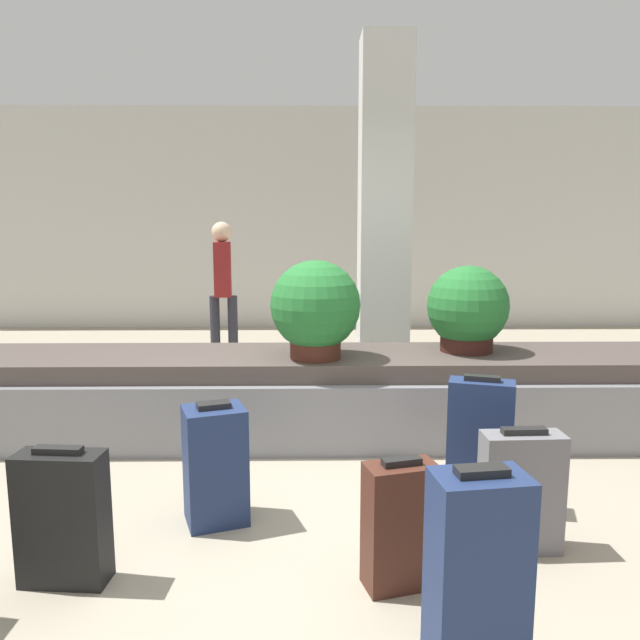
% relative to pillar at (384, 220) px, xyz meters
% --- Properties ---
extents(ground_plane, '(18.00, 18.00, 0.00)m').
position_rel_pillar_xyz_m(ground_plane, '(-0.60, -2.53, -1.60)').
color(ground_plane, '#9E937F').
extents(back_wall, '(18.00, 0.06, 3.20)m').
position_rel_pillar_xyz_m(back_wall, '(-0.60, 3.51, -0.00)').
color(back_wall, beige).
rests_on(back_wall, ground_plane).
extents(carousel, '(8.65, 0.98, 0.62)m').
position_rel_pillar_xyz_m(carousel, '(-0.60, -1.24, -1.30)').
color(carousel, gray).
rests_on(carousel, ground_plane).
extents(pillar, '(0.45, 0.45, 3.20)m').
position_rel_pillar_xyz_m(pillar, '(0.00, 0.00, 0.00)').
color(pillar, silver).
rests_on(pillar, ground_plane).
extents(suitcase_0, '(0.39, 0.20, 0.63)m').
position_rel_pillar_xyz_m(suitcase_0, '(-1.77, -3.16, -1.30)').
color(suitcase_0, black).
rests_on(suitcase_0, ground_plane).
extents(suitcase_2, '(0.38, 0.35, 0.66)m').
position_rel_pillar_xyz_m(suitcase_2, '(-1.18, -2.61, -1.28)').
color(suitcase_2, navy).
rests_on(suitcase_2, ground_plane).
extents(suitcase_3, '(0.34, 0.25, 0.59)m').
position_rel_pillar_xyz_m(suitcase_3, '(-0.28, -3.21, -1.32)').
color(suitcase_3, '#472319').
rests_on(suitcase_3, ground_plane).
extents(suitcase_4, '(0.35, 0.26, 0.78)m').
position_rel_pillar_xyz_m(suitcase_4, '(-0.09, -3.77, -1.22)').
color(suitcase_4, navy).
rests_on(suitcase_4, ground_plane).
extents(suitcase_5, '(0.40, 0.18, 0.62)m').
position_rel_pillar_xyz_m(suitcase_5, '(0.35, -2.92, -1.30)').
color(suitcase_5, slate).
rests_on(suitcase_5, ground_plane).
extents(suitcase_7, '(0.38, 0.26, 0.76)m').
position_rel_pillar_xyz_m(suitcase_7, '(0.27, -2.46, -1.23)').
color(suitcase_7, navy).
rests_on(suitcase_7, ground_plane).
extents(potted_plant_0, '(0.61, 0.61, 0.64)m').
position_rel_pillar_xyz_m(potted_plant_0, '(0.50, -1.17, -0.66)').
color(potted_plant_0, '#381914').
rests_on(potted_plant_0, carousel).
extents(potted_plant_1, '(0.64, 0.64, 0.70)m').
position_rel_pillar_xyz_m(potted_plant_1, '(-0.64, -1.40, -0.62)').
color(potted_plant_1, '#4C2319').
rests_on(potted_plant_1, carousel).
extents(traveler_0, '(0.31, 0.34, 1.58)m').
position_rel_pillar_xyz_m(traveler_0, '(-1.65, 1.16, -0.67)').
color(traveler_0, '#282833').
rests_on(traveler_0, ground_plane).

